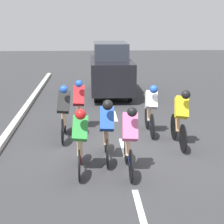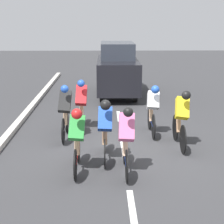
{
  "view_description": "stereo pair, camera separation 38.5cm",
  "coord_description": "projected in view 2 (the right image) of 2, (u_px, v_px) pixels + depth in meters",
  "views": [
    {
      "loc": [
        0.85,
        9.1,
        3.26
      ],
      "look_at": [
        0.29,
        -0.07,
        0.95
      ],
      "focal_mm": 60.0,
      "sensor_mm": 36.0,
      "label": 1
    },
    {
      "loc": [
        0.47,
        9.12,
        3.26
      ],
      "look_at": [
        0.29,
        -0.07,
        0.95
      ],
      "focal_mm": 60.0,
      "sensor_mm": 36.0,
      "label": 2
    }
  ],
  "objects": [
    {
      "name": "support_car",
      "position": [
        117.0,
        69.0,
        16.11
      ],
      "size": [
        1.7,
        4.41,
        2.25
      ],
      "color": "black",
      "rests_on": "ground"
    },
    {
      "name": "cyclist_green",
      "position": [
        77.0,
        138.0,
        7.97
      ],
      "size": [
        0.36,
        1.64,
        1.48
      ],
      "color": "black",
      "rests_on": "ground"
    },
    {
      "name": "lane_stripe_mid",
      "position": [
        123.0,
        147.0,
        9.71
      ],
      "size": [
        0.12,
        1.4,
        0.01
      ],
      "primitive_type": "cube",
      "color": "white",
      "rests_on": "ground"
    },
    {
      "name": "lane_stripe_near",
      "position": [
        132.0,
        208.0,
        6.61
      ],
      "size": [
        0.12,
        1.4,
        0.01
      ],
      "primitive_type": "cube",
      "color": "white",
      "rests_on": "ground"
    },
    {
      "name": "lane_stripe_far",
      "position": [
        119.0,
        116.0,
        12.81
      ],
      "size": [
        0.12,
        1.4,
        0.01
      ],
      "primitive_type": "cube",
      "color": "white",
      "rests_on": "ground"
    },
    {
      "name": "cyclist_pink",
      "position": [
        126.0,
        138.0,
        7.91
      ],
      "size": [
        0.35,
        1.7,
        1.53
      ],
      "color": "black",
      "rests_on": "ground"
    },
    {
      "name": "cyclist_red",
      "position": [
        81.0,
        103.0,
        11.14
      ],
      "size": [
        0.35,
        1.62,
        1.54
      ],
      "color": "black",
      "rests_on": "ground"
    },
    {
      "name": "ground_plane",
      "position": [
        123.0,
        148.0,
        9.64
      ],
      "size": [
        60.0,
        60.0,
        0.0
      ],
      "primitive_type": "plane",
      "color": "#38383A"
    },
    {
      "name": "cyclist_white",
      "position": [
        153.0,
        108.0,
        10.61
      ],
      "size": [
        0.37,
        1.67,
        1.48
      ],
      "color": "black",
      "rests_on": "ground"
    },
    {
      "name": "cyclist_black",
      "position": [
        65.0,
        111.0,
        10.22
      ],
      "size": [
        0.37,
        1.7,
        1.56
      ],
      "color": "black",
      "rests_on": "ground"
    },
    {
      "name": "cyclist_blue",
      "position": [
        105.0,
        127.0,
        8.64
      ],
      "size": [
        0.34,
        1.69,
        1.51
      ],
      "color": "black",
      "rests_on": "ground"
    },
    {
      "name": "cyclist_yellow",
      "position": [
        181.0,
        117.0,
        9.54
      ],
      "size": [
        0.39,
        1.76,
        1.54
      ],
      "color": "black",
      "rests_on": "ground"
    }
  ]
}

